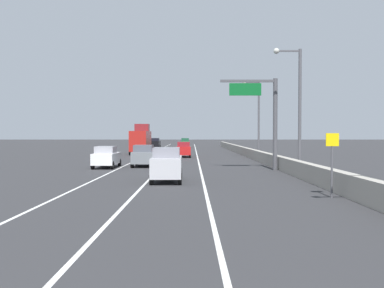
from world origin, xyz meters
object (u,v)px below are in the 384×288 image
(car_green_3, at_px, (187,143))
(overhead_sign_gantry, at_px, (268,112))
(speed_advisory_sign, at_px, (334,160))
(car_black_2, at_px, (157,143))
(car_silver_4, at_px, (169,165))
(lamp_post_right_third, at_px, (258,113))
(box_truck, at_px, (143,140))
(car_white_0, at_px, (108,157))
(car_red_1, at_px, (185,149))
(lamp_post_right_second, at_px, (298,101))
(car_gray_5, at_px, (146,156))

(car_green_3, bearing_deg, overhead_sign_gantry, -82.48)
(speed_advisory_sign, height_order, car_black_2, speed_advisory_sign)
(speed_advisory_sign, relative_size, car_silver_4, 0.66)
(lamp_post_right_third, xyz_separation_m, box_truck, (-15.46, 10.61, -3.42))
(car_white_0, bearing_deg, car_red_1, 69.28)
(overhead_sign_gantry, relative_size, car_silver_4, 1.65)
(speed_advisory_sign, bearing_deg, lamp_post_right_second, 83.47)
(lamp_post_right_second, height_order, car_green_3, lamp_post_right_second)
(speed_advisory_sign, xyz_separation_m, car_green_3, (-8.05, 72.36, -0.73))
(car_white_0, height_order, car_black_2, car_black_2)
(overhead_sign_gantry, height_order, car_green_3, overhead_sign_gantry)
(lamp_post_right_third, distance_m, car_red_1, 10.37)
(lamp_post_right_third, distance_m, car_black_2, 39.06)
(speed_advisory_sign, distance_m, box_truck, 44.49)
(overhead_sign_gantry, xyz_separation_m, speed_advisory_sign, (0.44, -14.74, -2.96))
(car_white_0, height_order, car_silver_4, car_silver_4)
(lamp_post_right_second, relative_size, car_black_2, 2.31)
(lamp_post_right_third, bearing_deg, car_silver_4, -110.75)
(lamp_post_right_second, height_order, lamp_post_right_third, same)
(speed_advisory_sign, xyz_separation_m, box_truck, (-14.07, 42.20, 0.30))
(lamp_post_right_third, relative_size, car_gray_5, 2.21)
(car_black_2, relative_size, car_gray_5, 0.96)
(car_red_1, bearing_deg, car_silver_4, -91.00)
(car_green_3, distance_m, car_silver_4, 65.74)
(car_white_0, xyz_separation_m, car_red_1, (6.42, 16.98, 0.03))
(overhead_sign_gantry, bearing_deg, car_red_1, 110.22)
(car_red_1, relative_size, car_gray_5, 1.04)
(car_black_2, height_order, car_green_3, car_black_2)
(lamp_post_right_second, distance_m, lamp_post_right_third, 19.24)
(car_red_1, relative_size, box_truck, 0.55)
(speed_advisory_sign, xyz_separation_m, car_white_0, (-14.02, 17.18, -0.81))
(overhead_sign_gantry, height_order, car_black_2, overhead_sign_gantry)
(car_silver_4, relative_size, box_truck, 0.57)
(lamp_post_right_second, relative_size, lamp_post_right_third, 1.00)
(car_gray_5, bearing_deg, speed_advisory_sign, -59.71)
(overhead_sign_gantry, distance_m, car_silver_4, 11.73)
(lamp_post_right_second, relative_size, car_red_1, 2.13)
(car_white_0, distance_m, car_green_3, 55.51)
(speed_advisory_sign, relative_size, car_red_1, 0.67)
(car_black_2, distance_m, car_gray_5, 48.60)
(speed_advisory_sign, xyz_separation_m, car_silver_4, (-8.08, 6.62, -0.70))
(speed_advisory_sign, relative_size, car_white_0, 0.68)
(lamp_post_right_second, xyz_separation_m, car_silver_4, (-9.49, -5.73, -4.42))
(lamp_post_right_second, distance_m, car_silver_4, 11.94)
(lamp_post_right_third, xyz_separation_m, car_black_2, (-15.49, 35.58, -4.42))
(car_black_2, distance_m, car_silver_4, 60.85)
(speed_advisory_sign, relative_size, box_truck, 0.37)
(lamp_post_right_third, xyz_separation_m, car_gray_5, (-12.29, -12.91, -4.50))
(car_black_2, xyz_separation_m, car_gray_5, (3.20, -48.49, -0.08))
(overhead_sign_gantry, height_order, box_truck, overhead_sign_gantry)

